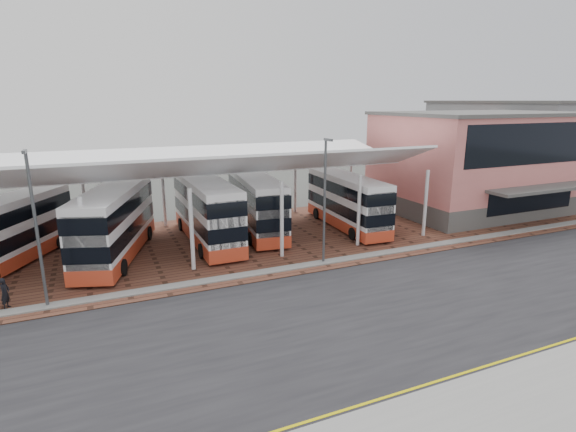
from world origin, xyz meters
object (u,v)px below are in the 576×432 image
pedestrian (5,293)px  bus_1 (8,232)px  bus_3 (207,211)px  bus_5 (347,202)px  bus_4 (256,204)px  terminal (480,161)px  bus_2 (115,223)px

pedestrian → bus_1: bearing=24.4°
bus_3 → bus_5: 11.52m
bus_4 → pedestrian: bearing=-147.2°
bus_4 → bus_5: (7.24, -1.84, -0.08)m
bus_3 → bus_5: (11.49, -0.84, -0.17)m
bus_1 → bus_5: (24.17, -1.04, 0.01)m
bus_3 → bus_4: size_ratio=1.02×
bus_5 → bus_3: bearing=178.9°
terminal → bus_2: size_ratio=1.59×
bus_3 → pedestrian: bus_3 is taller
bus_3 → bus_4: bearing=13.2°
bus_1 → bus_4: 16.95m
pedestrian → bus_5: bearing=-56.0°
bus_1 → bus_2: 6.40m
terminal → bus_2: bearing=-178.3°
terminal → bus_5: size_ratio=1.74×
bus_5 → pedestrian: 24.37m
bus_3 → bus_5: bus_3 is taller
terminal → pedestrian: terminal is taller
bus_1 → bus_5: bus_5 is taller
bus_1 → bus_2: bearing=19.1°
bus_2 → pedestrian: (-5.69, -6.08, -1.50)m
bus_4 → pedestrian: (-16.31, -7.96, -1.40)m
terminal → bus_1: bearing=179.9°
bus_3 → pedestrian: 14.01m
pedestrian → terminal: bearing=-60.3°
bus_1 → bus_5: bearing=26.3°
bus_4 → pedestrian: 18.21m
bus_1 → bus_2: size_ratio=0.89×
bus_2 → bus_3: 6.44m
bus_5 → bus_4: bearing=168.9°
bus_3 → bus_4: 4.37m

